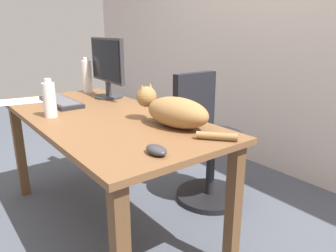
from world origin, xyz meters
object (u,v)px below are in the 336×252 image
(office_chair, at_px, (206,147))
(water_bottle, at_px, (50,99))
(keyboard, at_px, (61,102))
(monitor, at_px, (107,66))
(cat, at_px, (174,111))
(spray_bottle, at_px, (87,76))
(computer_mouse, at_px, (156,150))

(office_chair, relative_size, water_bottle, 4.19)
(office_chair, xyz_separation_m, keyboard, (-0.53, -0.83, 0.35))
(monitor, bearing_deg, keyboard, -92.15)
(office_chair, distance_m, cat, 0.77)
(spray_bottle, bearing_deg, cat, -2.14)
(cat, relative_size, spray_bottle, 2.28)
(office_chair, relative_size, keyboard, 2.04)
(cat, distance_m, computer_mouse, 0.39)
(computer_mouse, relative_size, water_bottle, 0.51)
(cat, height_order, computer_mouse, cat)
(office_chair, bearing_deg, computer_mouse, -55.47)
(water_bottle, xyz_separation_m, spray_bottle, (-0.57, 0.47, 0.03))
(office_chair, xyz_separation_m, computer_mouse, (0.58, -0.85, 0.36))
(keyboard, xyz_separation_m, cat, (0.85, 0.27, 0.07))
(spray_bottle, bearing_deg, computer_mouse, -13.47)
(computer_mouse, relative_size, spray_bottle, 0.41)
(monitor, xyz_separation_m, cat, (0.84, -0.07, -0.15))
(water_bottle, distance_m, spray_bottle, 0.74)
(monitor, height_order, computer_mouse, monitor)
(monitor, relative_size, water_bottle, 2.24)
(keyboard, height_order, cat, cat)
(monitor, xyz_separation_m, spray_bottle, (-0.29, -0.03, -0.10))
(monitor, height_order, water_bottle, monitor)
(monitor, height_order, cat, monitor)
(monitor, height_order, spray_bottle, monitor)
(office_chair, relative_size, cat, 1.48)
(keyboard, relative_size, cat, 0.73)
(keyboard, height_order, water_bottle, water_bottle)
(computer_mouse, height_order, water_bottle, water_bottle)
(office_chair, distance_m, water_bottle, 1.10)
(office_chair, xyz_separation_m, cat, (0.33, -0.56, 0.42))
(office_chair, height_order, water_bottle, water_bottle)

